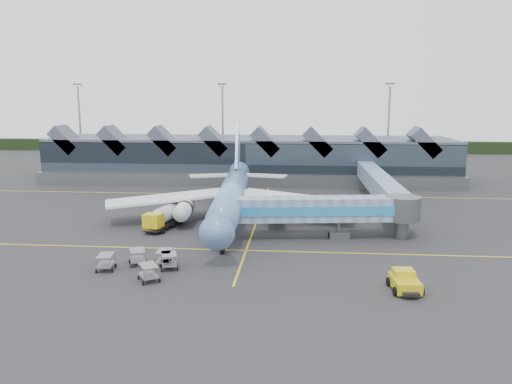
# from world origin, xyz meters

# --- Properties ---
(ground) EXTENTS (260.00, 260.00, 0.00)m
(ground) POSITION_xyz_m (0.00, 0.00, 0.00)
(ground) COLOR #252527
(ground) RESTS_ON ground
(taxi_stripes) EXTENTS (120.00, 60.00, 0.01)m
(taxi_stripes) POSITION_xyz_m (0.00, 10.00, 0.01)
(taxi_stripes) COLOR gold
(taxi_stripes) RESTS_ON ground
(tree_line_far) EXTENTS (260.00, 4.00, 4.00)m
(tree_line_far) POSITION_xyz_m (0.00, 110.00, 2.00)
(tree_line_far) COLOR black
(tree_line_far) RESTS_ON ground
(terminal) EXTENTS (90.00, 22.25, 12.52)m
(terminal) POSITION_xyz_m (-5.07, 47.35, 4.88)
(terminal) COLOR black
(terminal) RESTS_ON ground
(light_masts) EXTENTS (132.40, 42.56, 22.45)m
(light_masts) POSITION_xyz_m (21.00, 62.80, 12.49)
(light_masts) COLOR gray
(light_masts) RESTS_ON ground
(main_airliner) EXTENTS (37.98, 43.77, 14.05)m
(main_airliner) POSITION_xyz_m (-3.74, 6.83, 4.13)
(main_airliner) COLOR #6188C5
(main_airliner) RESTS_ON ground
(jet_bridge) EXTENTS (26.68, 7.01, 5.64)m
(jet_bridge) POSITION_xyz_m (10.32, -1.64, 3.80)
(jet_bridge) COLOR #6683AA
(jet_bridge) RESTS_ON ground
(fuel_truck) EXTENTS (4.07, 9.35, 3.11)m
(fuel_truck) POSITION_xyz_m (-12.59, 1.99, 1.75)
(fuel_truck) COLOR black
(fuel_truck) RESTS_ON ground
(pushback_tug) EXTENTS (2.98, 4.47, 1.91)m
(pushback_tug) POSITION_xyz_m (16.40, -19.51, 0.86)
(pushback_tug) COLOR gold
(pushback_tug) RESTS_ON ground
(baggage_carts) EXTENTS (8.66, 7.73, 1.69)m
(baggage_carts) POSITION_xyz_m (-9.99, -15.81, 0.95)
(baggage_carts) COLOR gray
(baggage_carts) RESTS_ON ground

